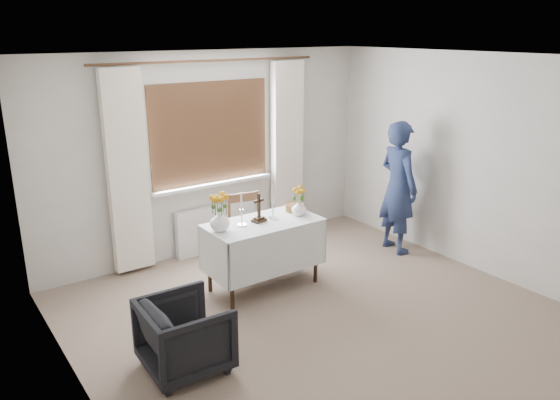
{
  "coord_description": "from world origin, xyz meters",
  "views": [
    {
      "loc": [
        -3.1,
        -3.4,
        2.74
      ],
      "look_at": [
        -0.0,
        1.0,
        1.04
      ],
      "focal_mm": 35.0,
      "sensor_mm": 36.0,
      "label": 1
    }
  ],
  "objects_px": {
    "flower_vase_left": "(220,221)",
    "armchair": "(185,335)",
    "wooden_chair": "(250,234)",
    "wooden_cross": "(259,208)",
    "person": "(398,187)",
    "altar_table": "(263,255)",
    "flower_vase_right": "(299,208)"
  },
  "relations": [
    {
      "from": "wooden_cross",
      "to": "armchair",
      "type": "bearing_deg",
      "value": -157.51
    },
    {
      "from": "altar_table",
      "to": "flower_vase_left",
      "type": "distance_m",
      "value": 0.7
    },
    {
      "from": "person",
      "to": "wooden_cross",
      "type": "relative_size",
      "value": 5.37
    },
    {
      "from": "altar_table",
      "to": "flower_vase_left",
      "type": "xyz_separation_m",
      "value": [
        -0.51,
        0.03,
        0.49
      ]
    },
    {
      "from": "wooden_cross",
      "to": "person",
      "type": "bearing_deg",
      "value": -15.54
    },
    {
      "from": "flower_vase_left",
      "to": "person",
      "type": "bearing_deg",
      "value": -2.67
    },
    {
      "from": "armchair",
      "to": "wooden_cross",
      "type": "height_order",
      "value": "wooden_cross"
    },
    {
      "from": "wooden_chair",
      "to": "flower_vase_right",
      "type": "xyz_separation_m",
      "value": [
        0.34,
        -0.48,
        0.39
      ]
    },
    {
      "from": "armchair",
      "to": "flower_vase_left",
      "type": "xyz_separation_m",
      "value": [
        0.87,
        0.93,
        0.56
      ]
    },
    {
      "from": "wooden_chair",
      "to": "person",
      "type": "bearing_deg",
      "value": -4.85
    },
    {
      "from": "altar_table",
      "to": "flower_vase_right",
      "type": "xyz_separation_m",
      "value": [
        0.44,
        -0.05,
        0.47
      ]
    },
    {
      "from": "altar_table",
      "to": "wooden_cross",
      "type": "xyz_separation_m",
      "value": [
        -0.03,
        0.03,
        0.54
      ]
    },
    {
      "from": "person",
      "to": "altar_table",
      "type": "bearing_deg",
      "value": 94.36
    },
    {
      "from": "wooden_chair",
      "to": "wooden_cross",
      "type": "height_order",
      "value": "wooden_cross"
    },
    {
      "from": "wooden_cross",
      "to": "flower_vase_left",
      "type": "xyz_separation_m",
      "value": [
        -0.48,
        -0.0,
        -0.05
      ]
    },
    {
      "from": "altar_table",
      "to": "armchair",
      "type": "height_order",
      "value": "altar_table"
    },
    {
      "from": "wooden_cross",
      "to": "flower_vase_left",
      "type": "bearing_deg",
      "value": 168.0
    },
    {
      "from": "flower_vase_right",
      "to": "wooden_chair",
      "type": "bearing_deg",
      "value": 125.2
    },
    {
      "from": "wooden_chair",
      "to": "person",
      "type": "distance_m",
      "value": 1.98
    },
    {
      "from": "altar_table",
      "to": "wooden_cross",
      "type": "relative_size",
      "value": 3.97
    },
    {
      "from": "flower_vase_left",
      "to": "armchair",
      "type": "bearing_deg",
      "value": -133.07
    },
    {
      "from": "wooden_chair",
      "to": "flower_vase_right",
      "type": "bearing_deg",
      "value": -43.96
    },
    {
      "from": "altar_table",
      "to": "armchair",
      "type": "distance_m",
      "value": 1.64
    },
    {
      "from": "armchair",
      "to": "person",
      "type": "height_order",
      "value": "person"
    },
    {
      "from": "armchair",
      "to": "person",
      "type": "relative_size",
      "value": 0.41
    },
    {
      "from": "wooden_chair",
      "to": "flower_vase_left",
      "type": "relative_size",
      "value": 4.23
    },
    {
      "from": "altar_table",
      "to": "armchair",
      "type": "relative_size",
      "value": 1.82
    },
    {
      "from": "person",
      "to": "flower_vase_left",
      "type": "bearing_deg",
      "value": 94.17
    },
    {
      "from": "wooden_chair",
      "to": "armchair",
      "type": "height_order",
      "value": "wooden_chair"
    },
    {
      "from": "wooden_chair",
      "to": "wooden_cross",
      "type": "bearing_deg",
      "value": -97.29
    },
    {
      "from": "armchair",
      "to": "flower_vase_right",
      "type": "height_order",
      "value": "flower_vase_right"
    },
    {
      "from": "person",
      "to": "wooden_cross",
      "type": "xyz_separation_m",
      "value": [
        -2.0,
        0.12,
        0.08
      ]
    }
  ]
}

